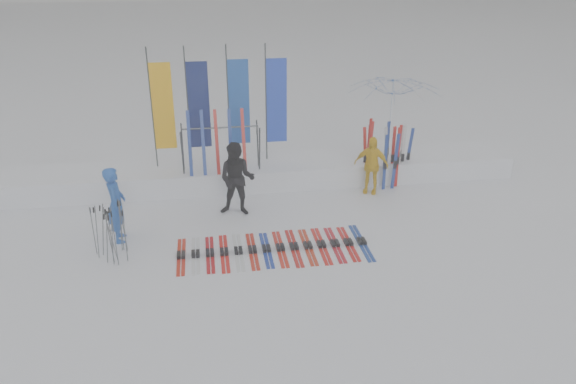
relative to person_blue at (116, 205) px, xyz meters
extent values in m
plane|color=white|center=(3.62, -1.78, -0.88)|extent=(120.00, 120.00, 0.00)
cube|color=white|center=(3.62, 2.82, -0.58)|extent=(14.00, 1.60, 0.60)
imported|color=#1E51B4|center=(0.00, 0.00, 0.00)|extent=(0.48, 0.68, 1.75)
imported|color=black|center=(2.74, 0.94, 0.04)|extent=(1.04, 0.90, 1.84)
imported|color=yellow|center=(6.35, 1.71, -0.10)|extent=(0.99, 0.75, 1.56)
imported|color=white|center=(7.72, 4.18, 0.42)|extent=(3.73, 3.76, 2.60)
cube|color=red|center=(1.37, -1.00, -0.84)|extent=(0.17, 1.57, 0.07)
cube|color=silver|center=(1.68, -1.00, -0.84)|extent=(0.17, 1.59, 0.07)
cube|color=#AD0D11|center=(1.99, -1.00, -0.84)|extent=(0.17, 1.57, 0.07)
cube|color=red|center=(2.29, -1.00, -0.84)|extent=(0.17, 1.64, 0.07)
cube|color=silver|center=(2.60, -1.00, -0.84)|extent=(0.17, 1.63, 0.07)
cube|color=red|center=(2.91, -1.00, -0.84)|extent=(0.17, 1.61, 0.07)
cube|color=navy|center=(3.22, -1.00, -0.84)|extent=(0.17, 1.56, 0.07)
cube|color=red|center=(3.52, -1.00, -0.84)|extent=(0.17, 1.61, 0.07)
cube|color=#B5150E|center=(3.83, -1.00, -0.84)|extent=(0.17, 1.68, 0.07)
cube|color=#B8270E|center=(4.14, -1.00, -0.84)|extent=(0.17, 1.63, 0.07)
cube|color=red|center=(4.44, -1.00, -0.84)|extent=(0.17, 1.66, 0.07)
cube|color=#B00E19|center=(4.75, -1.00, -0.84)|extent=(0.17, 1.62, 0.07)
cube|color=red|center=(5.06, -1.00, -0.84)|extent=(0.17, 1.57, 0.07)
cube|color=navy|center=(5.37, -1.00, -0.84)|extent=(0.17, 1.69, 0.07)
cylinder|color=#595B60|center=(0.26, -0.93, -0.29)|extent=(0.02, 0.14, 1.17)
cylinder|color=#595B60|center=(-0.09, -1.03, -0.29)|extent=(0.15, 0.09, 1.17)
cylinder|color=#595B60|center=(-0.24, -0.60, -0.29)|extent=(0.13, 0.15, 1.16)
cylinder|color=#595B60|center=(0.13, -0.57, -0.26)|extent=(0.11, 0.12, 1.23)
cylinder|color=#595B60|center=(0.07, -1.08, -0.25)|extent=(0.05, 0.12, 1.24)
cylinder|color=#595B60|center=(-0.43, -0.63, -0.30)|extent=(0.03, 0.10, 1.16)
cylinder|color=#595B60|center=(0.19, -0.59, -0.25)|extent=(0.06, 0.10, 1.26)
cylinder|color=#595B60|center=(0.12, -0.44, -0.28)|extent=(0.03, 0.14, 1.18)
cylinder|color=#595B60|center=(-0.02, -0.77, -0.28)|extent=(0.11, 0.03, 1.19)
cylinder|color=#595B60|center=(-0.33, -0.74, -0.27)|extent=(0.08, 0.08, 1.20)
cylinder|color=#595B60|center=(-0.06, -0.94, -0.26)|extent=(0.10, 0.15, 1.23)
cylinder|color=#595B60|center=(-0.01, -1.07, -0.30)|extent=(0.04, 0.06, 1.16)
cylinder|color=#595B60|center=(-0.01, -1.00, -0.27)|extent=(0.16, 0.04, 1.21)
cylinder|color=#383A3F|center=(0.71, 2.98, 1.32)|extent=(0.04, 0.04, 3.20)
cube|color=#FFB30D|center=(1.00, 2.98, 1.37)|extent=(0.55, 0.03, 2.30)
cylinder|color=#383A3F|center=(1.64, 2.96, 1.32)|extent=(0.04, 0.04, 3.20)
cube|color=#0C1858|center=(1.93, 2.96, 1.37)|extent=(0.55, 0.03, 2.30)
cylinder|color=#383A3F|center=(2.71, 3.10, 1.32)|extent=(0.04, 0.04, 3.20)
cube|color=#174AAD|center=(3.00, 3.10, 1.37)|extent=(0.55, 0.03, 2.30)
cylinder|color=#383A3F|center=(3.73, 3.07, 1.32)|extent=(0.04, 0.04, 3.20)
cube|color=blue|center=(4.02, 3.07, 1.37)|extent=(0.55, 0.03, 2.30)
cylinder|color=#383A3F|center=(1.43, 2.17, 0.35)|extent=(0.04, 0.30, 1.23)
cylinder|color=#383A3F|center=(1.43, 2.67, 0.35)|extent=(0.04, 0.30, 1.23)
cylinder|color=#383A3F|center=(3.43, 2.17, 0.35)|extent=(0.04, 0.30, 1.23)
cylinder|color=#383A3F|center=(3.43, 2.67, 0.35)|extent=(0.04, 0.30, 1.23)
cylinder|color=#383A3F|center=(2.43, 2.42, 0.90)|extent=(2.00, 0.04, 0.04)
cube|color=red|center=(7.30, 2.35, -0.06)|extent=(0.09, 0.03, 1.64)
cube|color=navy|center=(7.15, 2.84, -0.07)|extent=(0.09, 0.02, 1.61)
cube|color=red|center=(7.18, 2.01, -0.04)|extent=(0.09, 0.03, 1.67)
cube|color=red|center=(6.68, 2.97, -0.05)|extent=(0.09, 0.04, 1.66)
cube|color=navy|center=(6.78, 1.86, -0.11)|extent=(0.09, 0.04, 1.54)
cube|color=silver|center=(6.92, 2.21, -0.04)|extent=(0.09, 0.04, 1.67)
cube|color=navy|center=(7.64, 2.42, -0.11)|extent=(0.09, 0.05, 1.53)
cube|color=red|center=(6.37, 2.37, -0.07)|extent=(0.09, 0.05, 1.61)
cube|color=navy|center=(7.05, 1.83, -0.09)|extent=(0.09, 0.02, 1.57)
cube|color=silver|center=(7.39, 2.21, -0.04)|extent=(0.09, 0.03, 1.66)
cube|color=red|center=(7.09, 2.17, -0.03)|extent=(0.09, 0.02, 1.69)
cube|color=red|center=(6.59, 2.69, -0.04)|extent=(0.09, 0.03, 1.67)
cube|color=red|center=(6.62, 2.92, -0.13)|extent=(0.09, 0.03, 1.49)
cube|color=silver|center=(7.54, 2.66, -0.11)|extent=(0.09, 0.04, 1.54)
camera|label=1|loc=(2.04, -11.66, 5.29)|focal=35.00mm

